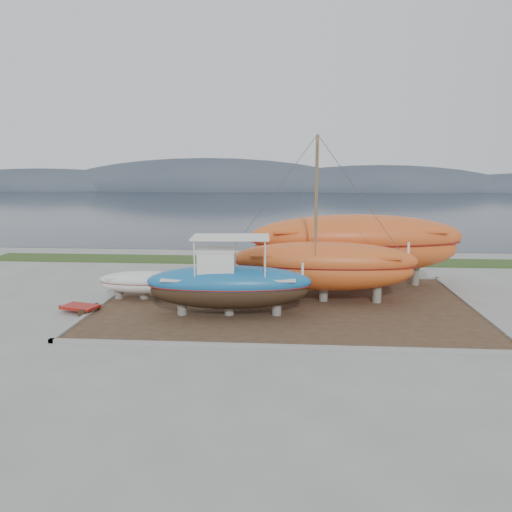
# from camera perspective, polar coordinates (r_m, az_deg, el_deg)

# --- Properties ---
(ground) EXTENTS (140.00, 140.00, 0.00)m
(ground) POSITION_cam_1_polar(r_m,az_deg,el_deg) (21.29, 3.21, -8.51)
(ground) COLOR gray
(ground) RESTS_ON ground
(dirt_patch) EXTENTS (18.00, 12.00, 0.06)m
(dirt_patch) POSITION_cam_1_polar(r_m,az_deg,el_deg) (25.10, 3.38, -5.51)
(dirt_patch) COLOR #422D1E
(dirt_patch) RESTS_ON ground
(curb_frame) EXTENTS (18.60, 12.60, 0.15)m
(curb_frame) POSITION_cam_1_polar(r_m,az_deg,el_deg) (25.09, 3.38, -5.41)
(curb_frame) COLOR gray
(curb_frame) RESTS_ON ground
(grass_strip) EXTENTS (44.00, 3.00, 0.08)m
(grass_strip) POSITION_cam_1_polar(r_m,az_deg,el_deg) (36.30, 3.65, -0.54)
(grass_strip) COLOR #284219
(grass_strip) RESTS_ON ground
(sea) EXTENTS (260.00, 100.00, 0.04)m
(sea) POSITION_cam_1_polar(r_m,az_deg,el_deg) (90.41, 4.01, 5.94)
(sea) COLOR #171F2E
(sea) RESTS_ON ground
(mountain_ridge) EXTENTS (200.00, 36.00, 20.00)m
(mountain_ridge) POSITION_cam_1_polar(r_m,az_deg,el_deg) (145.31, 4.10, 7.58)
(mountain_ridge) COLOR #333D49
(mountain_ridge) RESTS_ON ground
(blue_caique) EXTENTS (7.71, 2.83, 3.65)m
(blue_caique) POSITION_cam_1_polar(r_m,az_deg,el_deg) (22.81, -3.10, -2.31)
(blue_caique) COLOR #1A65A2
(blue_caique) RESTS_ON dirt_patch
(white_dinghy) EXTENTS (4.68, 1.90, 1.39)m
(white_dinghy) POSITION_cam_1_polar(r_m,az_deg,el_deg) (26.45, -12.68, -3.30)
(white_dinghy) COLOR silver
(white_dinghy) RESTS_ON dirt_patch
(orange_sailboat) EXTENTS (9.34, 2.97, 8.28)m
(orange_sailboat) POSITION_cam_1_polar(r_m,az_deg,el_deg) (25.01, 7.93, 4.10)
(orange_sailboat) COLOR #CD531F
(orange_sailboat) RESTS_ON dirt_patch
(orange_bare_hull) EXTENTS (12.40, 4.75, 3.97)m
(orange_bare_hull) POSITION_cam_1_polar(r_m,az_deg,el_deg) (28.99, 11.34, 0.54)
(orange_bare_hull) COLOR #CD531F
(orange_bare_hull) RESTS_ON dirt_patch
(red_trailer) EXTENTS (2.67, 1.82, 0.35)m
(red_trailer) POSITION_cam_1_polar(r_m,az_deg,el_deg) (25.13, -19.45, -5.73)
(red_trailer) COLOR #A91B13
(red_trailer) RESTS_ON ground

